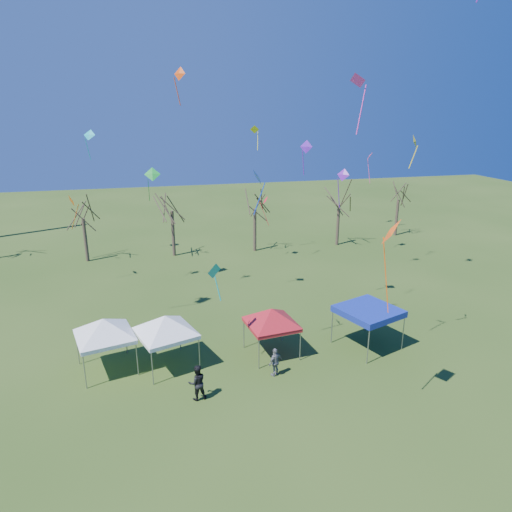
# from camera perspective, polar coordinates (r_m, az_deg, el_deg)

# --- Properties ---
(ground) EXTENTS (140.00, 140.00, 0.00)m
(ground) POSITION_cam_1_polar(r_m,az_deg,el_deg) (25.56, -0.26, -15.80)
(ground) COLOR #2D4817
(ground) RESTS_ON ground
(tree_1) EXTENTS (3.42, 3.42, 7.54)m
(tree_1) POSITION_cam_1_polar(r_m,az_deg,el_deg) (46.45, -21.01, 6.22)
(tree_1) COLOR #3D2D21
(tree_1) RESTS_ON ground
(tree_2) EXTENTS (3.71, 3.71, 8.18)m
(tree_2) POSITION_cam_1_polar(r_m,az_deg,el_deg) (45.83, -10.59, 7.59)
(tree_2) COLOR #3D2D21
(tree_2) RESTS_ON ground
(tree_3) EXTENTS (3.59, 3.59, 7.91)m
(tree_3) POSITION_cam_1_polar(r_m,az_deg,el_deg) (46.80, -0.15, 7.83)
(tree_3) COLOR #3D2D21
(tree_3) RESTS_ON ground
(tree_4) EXTENTS (3.58, 3.58, 7.89)m
(tree_4) POSITION_cam_1_polar(r_m,az_deg,el_deg) (49.81, 10.44, 8.12)
(tree_4) COLOR #3D2D21
(tree_4) RESTS_ON ground
(tree_5) EXTENTS (3.39, 3.39, 7.46)m
(tree_5) POSITION_cam_1_polar(r_m,az_deg,el_deg) (55.56, 17.51, 8.23)
(tree_5) COLOR #3D2D21
(tree_5) RESTS_ON ground
(tent_white_west) EXTENTS (4.06, 4.06, 3.68)m
(tent_white_west) POSITION_cam_1_polar(r_m,az_deg,el_deg) (26.78, -18.56, -7.86)
(tent_white_west) COLOR gray
(tent_white_west) RESTS_ON ground
(tent_white_mid) EXTENTS (3.97, 3.97, 3.68)m
(tent_white_mid) POSITION_cam_1_polar(r_m,az_deg,el_deg) (26.28, -11.30, -7.75)
(tent_white_mid) COLOR gray
(tent_white_mid) RESTS_ON ground
(tent_red) EXTENTS (3.90, 3.90, 3.46)m
(tent_red) POSITION_cam_1_polar(r_m,az_deg,el_deg) (27.11, 1.96, -6.98)
(tent_red) COLOR gray
(tent_red) RESTS_ON ground
(tent_blue) EXTENTS (4.17, 4.17, 2.57)m
(tent_blue) POSITION_cam_1_polar(r_m,az_deg,el_deg) (29.00, 13.89, -6.74)
(tent_blue) COLOR gray
(tent_blue) RESTS_ON ground
(person_grey) EXTENTS (1.05, 0.87, 1.67)m
(person_grey) POSITION_cam_1_polar(r_m,az_deg,el_deg) (25.95, 2.43, -13.09)
(person_grey) COLOR slate
(person_grey) RESTS_ON ground
(person_dark) EXTENTS (1.00, 0.82, 1.91)m
(person_dark) POSITION_cam_1_polar(r_m,az_deg,el_deg) (24.19, -7.37, -15.42)
(person_dark) COLOR black
(person_dark) RESTS_ON ground
(kite_13) EXTENTS (0.93, 1.17, 2.78)m
(kite_13) POSITION_cam_1_polar(r_m,az_deg,el_deg) (39.94, -22.00, 6.38)
(kite_13) COLOR #FF5A0D
(kite_13) RESTS_ON ground
(kite_2) EXTENTS (1.35, 1.14, 2.83)m
(kite_2) POSITION_cam_1_polar(r_m,az_deg,el_deg) (46.05, -20.13, 14.01)
(kite_2) COLOR #0CB2BC
(kite_2) RESTS_ON ground
(kite_17) EXTENTS (0.90, 0.96, 2.83)m
(kite_17) POSITION_cam_1_polar(r_m,az_deg,el_deg) (32.51, 10.80, 9.84)
(kite_17) COLOR purple
(kite_17) RESTS_ON ground
(kite_27) EXTENTS (0.67, 1.02, 2.48)m
(kite_27) POSITION_cam_1_polar(r_m,az_deg,el_deg) (24.91, 0.26, 9.76)
(kite_27) COLOR blue
(kite_27) RESTS_ON ground
(kite_25) EXTENTS (0.76, 0.81, 1.80)m
(kite_25) POSITION_cam_1_polar(r_m,az_deg,el_deg) (26.34, 19.29, 13.28)
(kite_25) COLOR yellow
(kite_25) RESTS_ON ground
(kite_11) EXTENTS (1.30, 0.92, 2.72)m
(kite_11) POSITION_cam_1_polar(r_m,az_deg,el_deg) (37.29, -12.84, 9.94)
(kite_11) COLOR green
(kite_11) RESTS_ON ground
(kite_19) EXTENTS (0.88, 0.67, 2.15)m
(kite_19) POSITION_cam_1_polar(r_m,az_deg,el_deg) (40.89, -0.16, 15.48)
(kite_19) COLOR #FEF51A
(kite_19) RESTS_ON ground
(kite_1) EXTENTS (1.00, 0.86, 2.24)m
(kite_1) POSITION_cam_1_polar(r_m,az_deg,el_deg) (24.37, -5.29, -1.90)
(kite_1) COLOR #0BA89E
(kite_1) RESTS_ON ground
(kite_22) EXTENTS (0.95, 0.98, 3.01)m
(kite_22) POSITION_cam_1_polar(r_m,az_deg,el_deg) (43.75, 1.13, 6.88)
(kite_22) COLOR red
(kite_22) RESTS_ON ground
(kite_0) EXTENTS (0.95, 1.03, 2.81)m
(kite_0) POSITION_cam_1_polar(r_m,az_deg,el_deg) (23.35, 12.66, 20.46)
(kite_0) COLOR #F937BA
(kite_0) RESTS_ON ground
(kite_5) EXTENTS (1.38, 1.60, 4.44)m
(kite_5) POSITION_cam_1_polar(r_m,az_deg,el_deg) (19.96, 16.40, 2.85)
(kite_5) COLOR #FA510D
(kite_5) RESTS_ON ground
(kite_18) EXTENTS (0.70, 0.68, 2.09)m
(kite_18) POSITION_cam_1_polar(r_m,az_deg,el_deg) (27.81, 6.26, 13.31)
(kite_18) COLOR #671CC5
(kite_18) RESTS_ON ground
(kite_12) EXTENTS (1.09, 1.18, 3.10)m
(kite_12) POSITION_cam_1_polar(r_m,az_deg,el_deg) (45.90, 14.01, 11.97)
(kite_12) COLOR #FC3887
(kite_12) RESTS_ON ground
(kite_24) EXTENTS (0.85, 0.85, 2.35)m
(kite_24) POSITION_cam_1_polar(r_m,az_deg,el_deg) (31.21, -9.57, 21.48)
(kite_24) COLOR #F7480D
(kite_24) RESTS_ON ground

